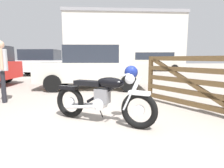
% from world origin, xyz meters
% --- Properties ---
extents(ground_plane, '(80.00, 80.00, 0.00)m').
position_xyz_m(ground_plane, '(0.00, 0.00, 0.00)').
color(ground_plane, gray).
extents(vintage_motorcycle, '(1.91, 1.02, 1.07)m').
position_xyz_m(vintage_motorcycle, '(0.14, 0.39, 0.49)').
color(vintage_motorcycle, black).
rests_on(vintage_motorcycle, ground_plane).
extents(timber_gate, '(1.50, 2.20, 1.60)m').
position_xyz_m(timber_gate, '(2.23, 1.01, 0.70)').
color(timber_gate, brown).
rests_on(timber_gate, ground_plane).
extents(bystander, '(0.30, 0.40, 1.66)m').
position_xyz_m(bystander, '(-2.65, 2.06, 1.02)').
color(bystander, black).
rests_on(bystander, ground_plane).
extents(blue_hatchback_right, '(4.04, 2.11, 1.78)m').
position_xyz_m(blue_hatchback_right, '(-4.55, 9.76, 0.92)').
color(blue_hatchback_right, black).
rests_on(blue_hatchback_right, ground_plane).
extents(silver_sedan_mid, '(4.22, 1.96, 1.67)m').
position_xyz_m(silver_sedan_mid, '(-0.39, 4.35, 0.84)').
color(silver_sedan_mid, black).
rests_on(silver_sedan_mid, ground_plane).
extents(dark_sedan_left, '(4.86, 2.36, 1.74)m').
position_xyz_m(dark_sedan_left, '(4.76, 14.41, 0.94)').
color(dark_sedan_left, black).
rests_on(dark_sedan_left, ground_plane).
extents(industrial_building, '(21.29, 12.24, 9.18)m').
position_xyz_m(industrial_building, '(3.07, 32.98, 4.60)').
color(industrial_building, beige).
rests_on(industrial_building, ground_plane).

